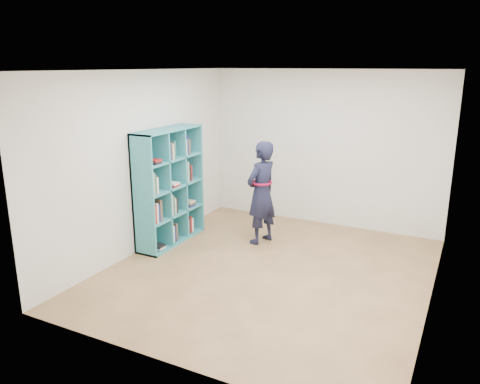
% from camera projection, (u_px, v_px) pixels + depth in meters
% --- Properties ---
extents(floor, '(4.50, 4.50, 0.00)m').
position_uv_depth(floor, '(269.00, 271.00, 6.24)').
color(floor, brown).
rests_on(floor, ground).
extents(ceiling, '(4.50, 4.50, 0.00)m').
position_uv_depth(ceiling, '(273.00, 70.00, 5.55)').
color(ceiling, white).
rests_on(ceiling, wall_back).
extents(wall_left, '(0.02, 4.50, 2.60)m').
position_uv_depth(wall_left, '(144.00, 162.00, 6.77)').
color(wall_left, silver).
rests_on(wall_left, floor).
extents(wall_right, '(0.02, 4.50, 2.60)m').
position_uv_depth(wall_right, '(442.00, 196.00, 5.02)').
color(wall_right, silver).
rests_on(wall_right, floor).
extents(wall_back, '(4.00, 0.02, 2.60)m').
position_uv_depth(wall_back, '(324.00, 149.00, 7.83)').
color(wall_back, silver).
rests_on(wall_back, floor).
extents(wall_front, '(4.00, 0.02, 2.60)m').
position_uv_depth(wall_front, '(166.00, 231.00, 3.96)').
color(wall_front, silver).
rests_on(wall_front, floor).
extents(bookshelf, '(0.38, 1.32, 1.76)m').
position_uv_depth(bookshelf, '(168.00, 188.00, 7.09)').
color(bookshelf, teal).
rests_on(bookshelf, floor).
extents(person, '(0.53, 0.66, 1.58)m').
position_uv_depth(person, '(261.00, 193.00, 7.07)').
color(person, black).
rests_on(person, floor).
extents(smartphone, '(0.03, 0.09, 0.14)m').
position_uv_depth(smartphone, '(259.00, 184.00, 7.19)').
color(smartphone, silver).
rests_on(smartphone, person).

